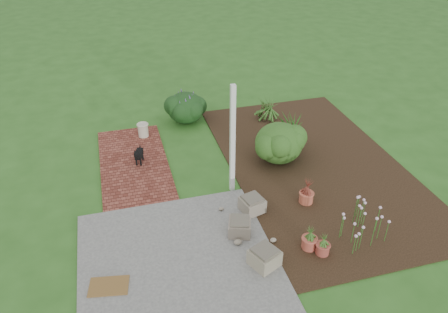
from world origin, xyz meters
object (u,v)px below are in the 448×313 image
object	(u,v)px
stone_trough_near	(264,258)
black_dog	(139,154)
evergreen_shrub	(279,142)
cream_ceramic_urn	(143,130)

from	to	relation	value
stone_trough_near	black_dog	bearing A→B (deg)	114.57
evergreen_shrub	black_dog	bearing A→B (deg)	168.06
cream_ceramic_urn	black_dog	bearing A→B (deg)	-100.74
stone_trough_near	evergreen_shrub	bearing A→B (deg)	64.66
black_dog	cream_ceramic_urn	bearing A→B (deg)	96.61
black_dog	cream_ceramic_urn	world-z (taller)	black_dog
black_dog	evergreen_shrub	bearing A→B (deg)	5.41
stone_trough_near	cream_ceramic_urn	size ratio (longest dim) A/B	1.27
black_dog	evergreen_shrub	world-z (taller)	evergreen_shrub
cream_ceramic_urn	evergreen_shrub	distance (m)	3.66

